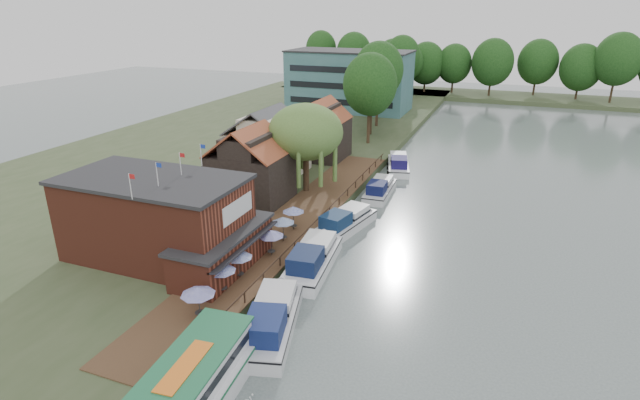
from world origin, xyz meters
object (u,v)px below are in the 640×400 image
(umbrella_1, at_px, (222,278))
(umbrella_2, at_px, (239,264))
(cruiser_2, at_px, (345,219))
(pub, at_px, (175,221))
(tour_boat, at_px, (180,399))
(willow, at_px, (306,149))
(cruiser_4, at_px, (398,162))
(hotel_block, at_px, (349,80))
(cruiser_3, at_px, (380,187))
(umbrella_4, at_px, (283,229))
(umbrella_5, at_px, (293,218))
(cruiser_1, at_px, (313,255))
(umbrella_0, at_px, (199,302))
(cottage_b, at_px, (268,141))
(cruiser_0, at_px, (272,315))
(cottage_c, at_px, (321,129))
(cottage_a, at_px, (251,164))
(umbrella_3, at_px, (271,243))

(umbrella_1, bearing_deg, umbrella_2, 87.88)
(umbrella_1, height_order, cruiser_2, umbrella_1)
(pub, bearing_deg, tour_boat, -53.56)
(willow, xyz_separation_m, cruiser_4, (7.64, 15.26, -5.04))
(hotel_block, distance_m, cruiser_3, 50.88)
(hotel_block, distance_m, umbrella_4, 66.32)
(umbrella_5, xyz_separation_m, cruiser_2, (4.02, 3.95, -1.08))
(cruiser_1, relative_size, cruiser_2, 1.09)
(umbrella_1, height_order, cruiser_4, umbrella_1)
(umbrella_0, height_order, umbrella_1, same)
(cottage_b, relative_size, umbrella_4, 4.04)
(umbrella_0, height_order, cruiser_0, umbrella_0)
(umbrella_0, relative_size, cruiser_3, 0.26)
(umbrella_4, height_order, cruiser_2, umbrella_4)
(willow, distance_m, cruiser_2, 11.08)
(pub, height_order, umbrella_4, pub)
(cottage_c, xyz_separation_m, cruiser_2, (10.70, -20.77, -4.05))
(hotel_block, xyz_separation_m, willow, (11.50, -51.00, -0.94))
(cottage_a, height_order, cottage_c, same)
(pub, xyz_separation_m, umbrella_1, (6.43, -3.35, -2.36))
(umbrella_3, relative_size, cruiser_3, 0.26)
(willow, bearing_deg, pub, -99.93)
(cruiser_0, relative_size, tour_boat, 0.72)
(cottage_b, bearing_deg, umbrella_5, -55.82)
(umbrella_5, relative_size, cruiser_1, 0.22)
(pub, bearing_deg, cruiser_2, 51.03)
(umbrella_0, bearing_deg, cottage_b, 108.61)
(cruiser_2, height_order, tour_boat, tour_boat)
(hotel_block, xyz_separation_m, cruiser_1, (18.70, -66.67, -5.82))
(umbrella_3, xyz_separation_m, cruiser_2, (3.59, 9.69, -1.08))
(umbrella_1, bearing_deg, umbrella_3, 84.34)
(umbrella_0, distance_m, umbrella_5, 16.04)
(umbrella_4, bearing_deg, willow, 104.00)
(umbrella_4, bearing_deg, cottage_a, 132.90)
(cottage_c, height_order, umbrella_5, cottage_c)
(cottage_c, relative_size, cruiser_1, 0.79)
(hotel_block, relative_size, cruiser_1, 2.35)
(hotel_block, xyz_separation_m, cruiser_2, (18.70, -57.77, -5.95))
(cruiser_1, bearing_deg, cottage_a, 131.66)
(cruiser_2, xyz_separation_m, cruiser_4, (0.44, 22.03, -0.03))
(umbrella_2, height_order, umbrella_4, same)
(pub, relative_size, cottage_b, 2.08)
(pub, bearing_deg, umbrella_2, -8.37)
(umbrella_4, xyz_separation_m, cruiser_2, (3.85, 6.68, -1.08))
(umbrella_4, distance_m, cruiser_0, 12.52)
(umbrella_2, relative_size, cruiser_3, 0.26)
(cottage_b, height_order, cruiser_1, cottage_b)
(cruiser_2, bearing_deg, umbrella_3, -98.13)
(pub, xyz_separation_m, cruiser_0, (11.43, -5.06, -3.33))
(cruiser_1, bearing_deg, cottage_c, 103.86)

